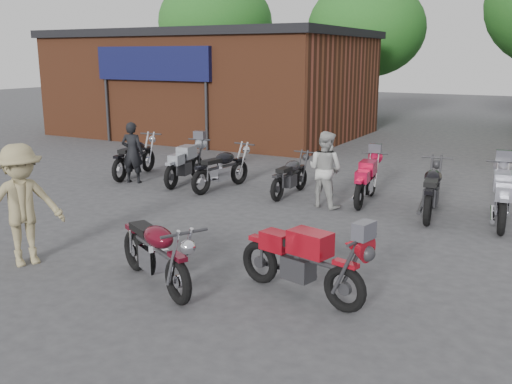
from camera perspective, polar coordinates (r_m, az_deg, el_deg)
The scene contains 17 objects.
ground at distance 8.80m, azimuth -4.01°, elevation -8.50°, with size 90.00×90.00×0.00m, color #37383A.
brick_building at distance 24.83m, azimuth -4.21°, elevation 10.51°, with size 12.00×8.00×4.00m, color brown.
tree_0 at distance 34.24m, azimuth -4.06°, elevation 14.85°, with size 6.56×6.56×8.20m, color #16551A, non-canonical shape.
tree_1 at distance 30.35m, azimuth 10.87°, elevation 14.07°, with size 5.92×5.92×7.40m, color #16551A, non-canonical shape.
vintage_motorcycle at distance 8.34m, azimuth -10.04°, elevation -5.50°, with size 2.08×0.69×1.21m, color #4C0916, non-canonical shape.
sportbike at distance 7.90m, azimuth 4.68°, elevation -6.51°, with size 2.05×0.67×1.19m, color #A30D1A, non-canonical shape.
helmet at distance 9.56m, azimuth -10.34°, elevation -6.12°, with size 0.25×0.25×0.23m, color #B61413.
person_dark at distance 15.33m, azimuth -12.26°, elevation 3.88°, with size 0.59×0.39×1.61m, color black.
person_light at distance 12.64m, azimuth 6.93°, elevation 2.26°, with size 0.82×0.64×1.69m, color #AEAEAA.
person_tan at distance 9.75m, azimuth -22.35°, elevation -1.23°, with size 1.27×0.73×1.96m, color #97895D.
row_bike_0 at distance 16.15m, azimuth -12.03°, elevation 3.65°, with size 2.09×0.69×1.21m, color black, non-canonical shape.
row_bike_1 at distance 15.05m, azimuth -7.14°, elevation 3.06°, with size 2.02×0.67×1.17m, color #969BA3, non-canonical shape.
row_bike_2 at distance 14.29m, azimuth -3.43°, elevation 2.59°, with size 2.02×0.67×1.17m, color black, non-canonical shape.
row_bike_3 at distance 13.68m, azimuth 3.46°, elevation 1.84°, with size 1.82×0.60×1.06m, color #272629, non-canonical shape.
row_bike_4 at distance 13.21m, azimuth 10.99°, elevation 1.37°, with size 1.96×0.65×1.14m, color #B80F34, non-canonical shape.
row_bike_5 at distance 12.43m, azimuth 17.19°, elevation 0.46°, with size 2.11×0.70×1.22m, color black, non-canonical shape.
row_bike_6 at distance 12.30m, azimuth 23.41°, elevation -0.16°, with size 2.14×0.71×1.24m, color gray, non-canonical shape.
Camera 1 is at (4.43, -6.85, 3.30)m, focal length 40.00 mm.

